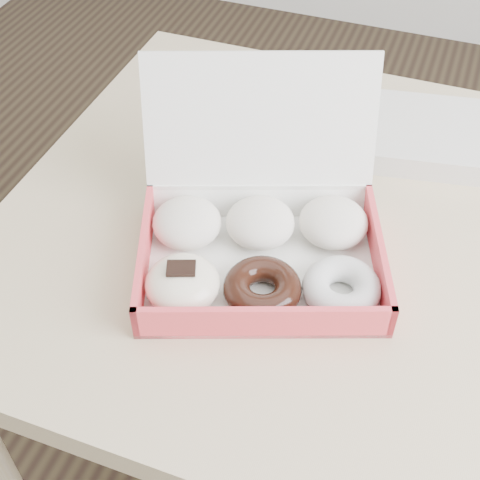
% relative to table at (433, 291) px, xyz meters
% --- Properties ---
extents(table, '(1.20, 0.80, 0.75)m').
position_rel_table_xyz_m(table, '(0.00, 0.00, 0.00)').
color(table, tan).
rests_on(table, ground).
extents(donut_box, '(0.38, 0.36, 0.21)m').
position_rel_table_xyz_m(donut_box, '(-0.23, -0.09, 0.11)').
color(donut_box, white).
rests_on(donut_box, table).
extents(newspapers, '(0.25, 0.21, 0.04)m').
position_rel_table_xyz_m(newspapers, '(-0.06, 0.22, 0.10)').
color(newspapers, silver).
rests_on(newspapers, table).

